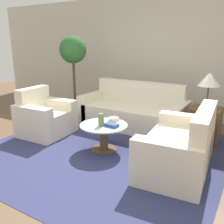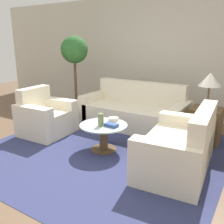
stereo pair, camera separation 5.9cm
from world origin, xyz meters
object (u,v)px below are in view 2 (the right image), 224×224
(loveseat, at_px, (182,150))
(coffee_table, at_px, (103,133))
(sofa_main, at_px, (135,113))
(potted_plant, at_px, (75,60))
(vase, at_px, (101,120))
(bowl, at_px, (114,119))
(book_stack, at_px, (111,125))
(table_lamp, at_px, (210,81))
(armchair, at_px, (45,118))

(loveseat, bearing_deg, coffee_table, -93.80)
(sofa_main, bearing_deg, potted_plant, 176.75)
(sofa_main, relative_size, vase, 10.66)
(vase, bearing_deg, bowl, 83.08)
(sofa_main, xyz_separation_m, potted_plant, (-1.55, 0.09, 0.95))
(sofa_main, relative_size, bowl, 12.77)
(sofa_main, relative_size, book_stack, 10.02)
(coffee_table, height_order, book_stack, book_stack)
(coffee_table, distance_m, book_stack, 0.23)
(sofa_main, relative_size, table_lamp, 3.57)
(coffee_table, xyz_separation_m, book_stack, (0.16, -0.02, 0.17))
(armchair, xyz_separation_m, vase, (1.31, -0.12, 0.23))
(coffee_table, xyz_separation_m, table_lamp, (1.25, 1.14, 0.77))
(table_lamp, bearing_deg, coffee_table, -137.58)
(coffee_table, bearing_deg, armchair, 177.81)
(armchair, relative_size, book_stack, 4.41)
(table_lamp, xyz_separation_m, book_stack, (-1.09, -1.16, -0.60))
(coffee_table, bearing_deg, book_stack, -6.73)
(sofa_main, distance_m, armchair, 1.70)
(book_stack, bearing_deg, potted_plant, 148.17)
(table_lamp, relative_size, bowl, 3.58)
(bowl, xyz_separation_m, book_stack, (0.12, -0.26, -0.00))
(table_lamp, xyz_separation_m, vase, (-1.25, -1.21, -0.52))
(potted_plant, distance_m, bowl, 2.15)
(armchair, xyz_separation_m, book_stack, (1.47, -0.07, 0.16))
(sofa_main, height_order, vase, sofa_main)
(book_stack, bearing_deg, loveseat, 7.26)
(coffee_table, height_order, table_lamp, table_lamp)
(table_lamp, bearing_deg, bowl, -143.24)
(bowl, bearing_deg, potted_plant, 147.00)
(armchair, distance_m, potted_plant, 1.63)
(table_lamp, distance_m, book_stack, 1.70)
(armchair, bearing_deg, potted_plant, 11.77)
(potted_plant, height_order, bowl, potted_plant)
(armchair, bearing_deg, loveseat, -93.25)
(loveseat, distance_m, potted_plant, 3.27)
(loveseat, xyz_separation_m, table_lamp, (0.05, 1.12, 0.75))
(coffee_table, relative_size, potted_plant, 0.42)
(vase, bearing_deg, loveseat, 4.46)
(loveseat, height_order, coffee_table, loveseat)
(potted_plant, xyz_separation_m, bowl, (1.68, -1.09, -0.79))
(loveseat, relative_size, coffee_table, 1.97)
(coffee_table, distance_m, vase, 0.25)
(book_stack, bearing_deg, coffee_table, 178.28)
(vase, xyz_separation_m, book_stack, (0.16, 0.05, -0.07))
(vase, height_order, bowl, vase)
(loveseat, relative_size, vase, 7.50)
(loveseat, bearing_deg, vase, -90.43)
(armchair, distance_m, table_lamp, 2.88)
(armchair, bearing_deg, table_lamp, -69.54)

